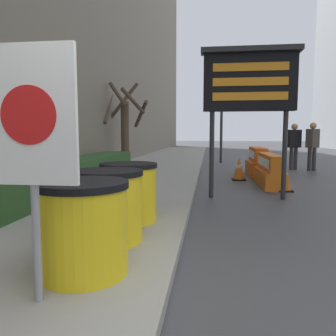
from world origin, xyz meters
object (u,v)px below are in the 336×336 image
at_px(jersey_barrier_orange_far, 257,163).
at_px(traffic_cone_mid, 267,160).
at_px(barrel_drum_foreground, 83,227).
at_px(pedestrian_passerby, 312,142).
at_px(barrel_drum_middle, 108,206).
at_px(message_board, 249,83).
at_px(traffic_cone_far, 285,179).
at_px(pedestrian_worker, 294,143).
at_px(warning_sign, 31,130).
at_px(jersey_barrier_orange_near, 269,172).
at_px(traffic_cone_near, 239,168).
at_px(traffic_light_near_curb, 222,108).
at_px(barrel_drum_back, 129,192).

xyz_separation_m(jersey_barrier_orange_far, traffic_cone_mid, (0.61, 1.69, -0.05)).
distance_m(barrel_drum_foreground, pedestrian_passerby, 11.03).
bearing_deg(barrel_drum_middle, traffic_cone_mid, 69.90).
relative_size(message_board, traffic_cone_far, 5.01).
distance_m(traffic_cone_far, pedestrian_worker, 5.19).
bearing_deg(pedestrian_worker, traffic_cone_far, 63.24).
relative_size(warning_sign, pedestrian_worker, 1.07).
distance_m(jersey_barrier_orange_near, pedestrian_passerby, 4.36).
bearing_deg(pedestrian_passerby, barrel_drum_middle, 19.48).
height_order(barrel_drum_middle, pedestrian_worker, pedestrian_worker).
relative_size(barrel_drum_foreground, message_board, 0.27).
relative_size(barrel_drum_foreground, traffic_cone_near, 1.16).
height_order(barrel_drum_foreground, traffic_light_near_curb, traffic_light_near_curb).
bearing_deg(traffic_cone_mid, jersey_barrier_orange_far, -109.73).
xyz_separation_m(pedestrian_worker, pedestrian_passerby, (0.57, -0.33, 0.01)).
bearing_deg(pedestrian_passerby, message_board, 20.28).
distance_m(traffic_cone_mid, traffic_cone_far, 4.74).
bearing_deg(barrel_drum_middle, barrel_drum_back, 88.60).
bearing_deg(jersey_barrier_orange_near, pedestrian_passerby, 59.72).
bearing_deg(traffic_cone_mid, pedestrian_worker, 12.95).
bearing_deg(traffic_cone_near, traffic_cone_mid, 65.92).
bearing_deg(jersey_barrier_orange_near, barrel_drum_middle, -117.28).
bearing_deg(traffic_cone_far, traffic_light_near_curb, 99.53).
bearing_deg(traffic_cone_mid, pedestrian_passerby, -3.61).
bearing_deg(barrel_drum_middle, message_board, 60.18).
relative_size(barrel_drum_foreground, jersey_barrier_orange_near, 0.39).
bearing_deg(warning_sign, pedestrian_worker, 67.65).
height_order(barrel_drum_foreground, barrel_drum_back, same).
distance_m(jersey_barrier_orange_far, traffic_light_near_curb, 5.05).
bearing_deg(traffic_cone_mid, message_board, -103.65).
height_order(barrel_drum_middle, traffic_cone_mid, barrel_drum_middle).
distance_m(barrel_drum_foreground, warning_sign, 1.02).
xyz_separation_m(traffic_cone_mid, pedestrian_passerby, (1.57, -0.10, 0.69)).
distance_m(barrel_drum_middle, warning_sign, 1.66).
xyz_separation_m(traffic_cone_near, pedestrian_passerby, (2.88, 2.84, 0.70)).
relative_size(message_board, pedestrian_passerby, 1.74).
distance_m(message_board, jersey_barrier_orange_near, 2.88).
distance_m(warning_sign, jersey_barrier_orange_far, 9.33).
bearing_deg(traffic_cone_near, traffic_cone_far, -62.56).
relative_size(jersey_barrier_orange_near, pedestrian_worker, 1.22).
bearing_deg(traffic_light_near_curb, barrel_drum_middle, -98.08).
distance_m(warning_sign, pedestrian_worker, 11.64).
height_order(message_board, traffic_cone_far, message_board).
relative_size(warning_sign, jersey_barrier_orange_far, 1.09).
height_order(barrel_drum_back, pedestrian_passerby, pedestrian_passerby).
height_order(message_board, traffic_cone_near, message_board).
relative_size(message_board, traffic_light_near_curb, 0.89).
xyz_separation_m(barrel_drum_back, traffic_cone_near, (2.00, 5.29, -0.19)).
relative_size(barrel_drum_foreground, traffic_light_near_curb, 0.24).
relative_size(barrel_drum_back, traffic_light_near_curb, 0.24).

